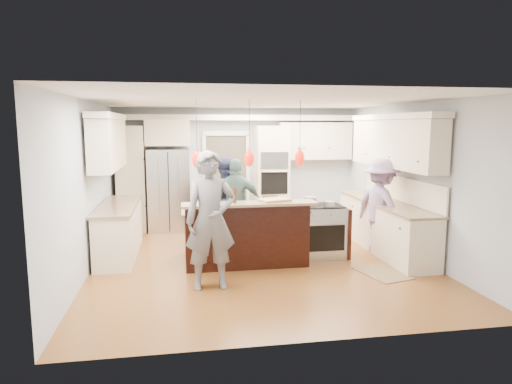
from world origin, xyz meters
TOP-DOWN VIEW (x-y plane):
  - ground_plane at (0.00, 0.00)m, footprint 6.00×6.00m
  - room_shell at (0.00, 0.00)m, footprint 5.54×6.04m
  - refrigerator at (-1.55, 2.64)m, footprint 0.90×0.70m
  - oven_column at (0.75, 2.67)m, footprint 0.72×0.69m
  - back_upper_cabinets at (-0.75, 2.76)m, footprint 5.30×0.61m
  - right_counter_run at (2.44, 0.30)m, footprint 0.64×3.10m
  - left_cabinets at (-2.44, 0.80)m, footprint 0.64×2.30m
  - kitchen_island at (-0.25, 0.07)m, footprint 2.10×1.46m
  - island_range at (1.16, 0.15)m, footprint 0.82×0.71m
  - pendant_lights at (-0.25, -0.51)m, footprint 1.75×0.15m
  - person_bar_end at (-0.90, -1.14)m, footprint 0.73×0.50m
  - person_far_left at (-0.44, 1.60)m, footprint 0.89×0.74m
  - person_far_right at (-0.24, 1.15)m, footprint 1.06×0.64m
  - person_range_side at (2.25, 0.15)m, footprint 0.99×1.27m
  - floor_rug at (1.80, -0.97)m, footprint 0.78×0.97m
  - water_bottle at (-1.06, -0.50)m, footprint 0.07×0.07m
  - beer_bottle_a at (-0.78, -0.49)m, footprint 0.09×0.09m
  - beer_bottle_b at (-0.94, -0.55)m, footprint 0.08×0.08m
  - beer_bottle_c at (-0.48, -0.53)m, footprint 0.08×0.08m
  - drink_can at (-0.79, -0.56)m, footprint 0.07×0.07m
  - cutting_board at (0.15, -0.47)m, footprint 0.54×0.45m
  - pot_large at (0.96, 0.25)m, footprint 0.23×0.23m
  - pot_small at (1.23, 0.00)m, footprint 0.18×0.18m

SIDE VIEW (x-z plane):
  - ground_plane at x=0.00m, z-range 0.00..0.00m
  - floor_rug at x=1.80m, z-range 0.00..0.01m
  - island_range at x=1.16m, z-range 0.00..0.92m
  - kitchen_island at x=-0.25m, z-range -0.07..1.05m
  - person_far_left at x=-0.44m, z-range 0.00..1.68m
  - person_far_right at x=-0.24m, z-range 0.00..1.68m
  - person_range_side at x=2.25m, z-range 0.00..1.72m
  - refrigerator at x=-1.55m, z-range 0.00..1.80m
  - pot_small at x=1.23m, z-range 0.92..1.01m
  - person_bar_end at x=-0.90m, z-range 0.00..1.96m
  - pot_large at x=0.96m, z-range 0.92..1.05m
  - right_counter_run at x=2.44m, z-range -0.20..2.31m
  - left_cabinets at x=-2.44m, z-range -0.20..2.31m
  - cutting_board at x=0.15m, z-range 1.12..1.16m
  - oven_column at x=0.75m, z-range 0.00..2.30m
  - drink_can at x=-0.79m, z-range 1.12..1.24m
  - beer_bottle_c at x=-0.48m, z-range 1.12..1.36m
  - beer_bottle_b at x=-0.94m, z-range 1.12..1.36m
  - beer_bottle_a at x=-0.78m, z-range 1.12..1.38m
  - water_bottle at x=-1.06m, z-range 1.12..1.41m
  - back_upper_cabinets at x=-0.75m, z-range 0.40..2.94m
  - pendant_lights at x=-0.25m, z-range 1.29..2.32m
  - room_shell at x=0.00m, z-range 0.46..3.18m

